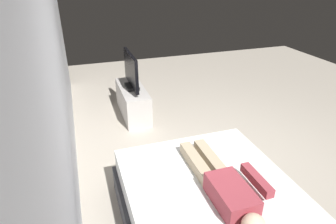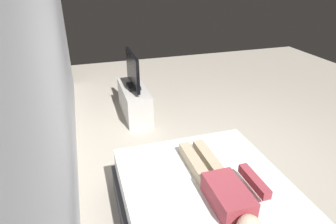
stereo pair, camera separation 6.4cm
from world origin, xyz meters
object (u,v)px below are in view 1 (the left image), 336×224
person (225,185)px  remote (254,172)px  bed (216,220)px  tv_stand (133,101)px  tv (131,72)px

person → remote: size_ratio=8.40×
bed → tv_stand: (2.79, 0.17, -0.01)m
tv_stand → tv: tv is taller
bed → person: bearing=-66.7°
bed → remote: remote is taller
person → tv_stand: bearing=5.0°
person → tv_stand: person is taller
tv_stand → tv: (0.00, 0.00, 0.53)m
remote → person: bearing=110.5°
remote → tv_stand: (2.61, 0.65, -0.30)m
bed → tv: 2.85m
remote → tv_stand: bearing=13.9°
bed → tv_stand: bearing=3.6°
tv → remote: bearing=-166.1°
bed → tv: size_ratio=2.33×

